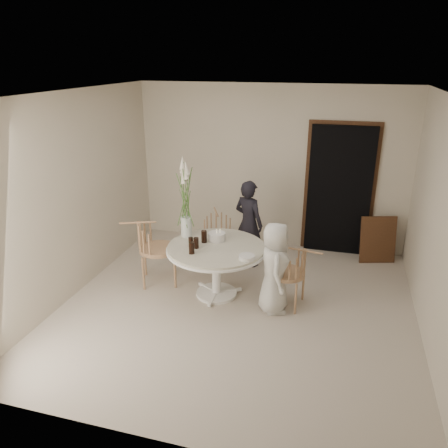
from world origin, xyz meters
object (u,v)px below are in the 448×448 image
(chair_far, at_px, (217,230))
(girl, at_px, (249,223))
(chair_left, at_px, (149,243))
(boy, at_px, (274,268))
(flower_vase, at_px, (186,199))
(table, at_px, (216,254))
(birthday_cake, at_px, (217,237))
(chair_right, at_px, (295,269))

(chair_far, height_order, girl, girl)
(chair_left, bearing_deg, boy, -120.42)
(flower_vase, bearing_deg, table, -24.65)
(flower_vase, bearing_deg, girl, 50.10)
(table, height_order, chair_left, chair_left)
(chair_far, height_order, birthday_cake, birthday_cake)
(flower_vase, bearing_deg, chair_far, 76.38)
(table, relative_size, chair_right, 1.60)
(table, bearing_deg, chair_far, 105.77)
(boy, bearing_deg, table, 63.22)
(chair_far, xyz_separation_m, chair_right, (1.36, -1.06, 0.02))
(chair_right, bearing_deg, boy, -46.20)
(girl, bearing_deg, chair_left, 62.82)
(table, height_order, chair_far, chair_far)
(table, bearing_deg, chair_right, 0.04)
(chair_far, bearing_deg, flower_vase, -128.49)
(chair_far, relative_size, flower_vase, 0.71)
(chair_far, bearing_deg, chair_left, -152.03)
(table, relative_size, chair_far, 1.65)
(chair_right, xyz_separation_m, flower_vase, (-1.56, 0.23, 0.73))
(chair_left, bearing_deg, chair_far, -59.30)
(chair_far, height_order, flower_vase, flower_vase)
(boy, xyz_separation_m, birthday_cake, (-0.86, 0.36, 0.19))
(girl, bearing_deg, chair_right, 153.15)
(chair_left, bearing_deg, flower_vase, -98.03)
(table, bearing_deg, chair_left, 174.63)
(chair_right, height_order, birthday_cake, birthday_cake)
(chair_right, height_order, chair_left, chair_left)
(table, xyz_separation_m, boy, (0.81, -0.17, -0.02))
(chair_left, xyz_separation_m, girl, (1.23, 0.97, 0.06))
(table, relative_size, boy, 1.11)
(birthday_cake, bearing_deg, flower_vase, 174.85)
(table, distance_m, chair_right, 1.06)
(boy, bearing_deg, chair_far, 27.23)
(table, relative_size, flower_vase, 1.17)
(flower_vase, bearing_deg, birthday_cake, -5.15)
(flower_vase, bearing_deg, chair_right, -8.35)
(chair_far, xyz_separation_m, birthday_cake, (0.25, -0.87, 0.26))
(chair_far, distance_m, chair_right, 1.72)
(girl, distance_m, birthday_cake, 0.92)
(girl, height_order, boy, girl)
(boy, bearing_deg, flower_vase, 58.14)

